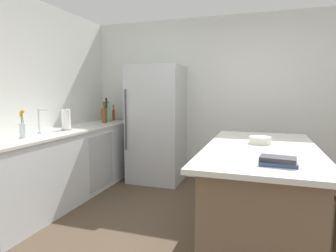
# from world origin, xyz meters

# --- Properties ---
(wall_rear) EXTENTS (6.00, 0.10, 2.60)m
(wall_rear) POSITION_xyz_m (0.00, 2.25, 1.30)
(wall_rear) COLOR silver
(wall_rear) RESTS_ON ground_plane
(counter_run_left) EXTENTS (0.65, 2.73, 0.93)m
(counter_run_left) POSITION_xyz_m (-2.09, 0.75, 0.47)
(counter_run_left) COLOR silver
(counter_run_left) RESTS_ON ground_plane
(kitchen_island) EXTENTS (1.03, 2.03, 0.91)m
(kitchen_island) POSITION_xyz_m (0.37, 0.46, 0.46)
(kitchen_island) COLOR #7A6047
(kitchen_island) RESTS_ON ground_plane
(refrigerator) EXTENTS (0.82, 0.72, 1.83)m
(refrigerator) POSITION_xyz_m (-1.22, 1.86, 0.92)
(refrigerator) COLOR #B7BABF
(refrigerator) RESTS_ON ground_plane
(sink_faucet) EXTENTS (0.15, 0.05, 0.30)m
(sink_faucet) POSITION_xyz_m (-2.14, 0.34, 1.09)
(sink_faucet) COLOR silver
(sink_faucet) RESTS_ON counter_run_left
(flower_vase) EXTENTS (0.07, 0.07, 0.31)m
(flower_vase) POSITION_xyz_m (-2.07, 0.01, 1.04)
(flower_vase) COLOR silver
(flower_vase) RESTS_ON counter_run_left
(paper_towel_roll) EXTENTS (0.14, 0.14, 0.31)m
(paper_towel_roll) POSITION_xyz_m (-2.05, 0.71, 1.07)
(paper_towel_roll) COLOR gray
(paper_towel_roll) RESTS_ON counter_run_left
(vinegar_bottle) EXTENTS (0.05, 0.05, 0.27)m
(vinegar_bottle) POSITION_xyz_m (-2.07, 2.00, 1.04)
(vinegar_bottle) COLOR #994C23
(vinegar_bottle) RESTS_ON counter_run_left
(soda_bottle) EXTENTS (0.08, 0.08, 0.35)m
(soda_bottle) POSITION_xyz_m (-2.15, 1.90, 1.08)
(soda_bottle) COLOR silver
(soda_bottle) RESTS_ON counter_run_left
(wine_bottle) EXTENTS (0.07, 0.07, 0.39)m
(wine_bottle) POSITION_xyz_m (-2.10, 1.81, 1.09)
(wine_bottle) COLOR #19381E
(wine_bottle) RESTS_ON counter_run_left
(gin_bottle) EXTENTS (0.06, 0.06, 0.33)m
(gin_bottle) POSITION_xyz_m (-2.01, 1.72, 1.07)
(gin_bottle) COLOR #8CB79E
(gin_bottle) RESTS_ON counter_run_left
(whiskey_bottle) EXTENTS (0.08, 0.08, 0.34)m
(whiskey_bottle) POSITION_xyz_m (-2.02, 1.61, 1.07)
(whiskey_bottle) COLOR brown
(whiskey_bottle) RESTS_ON counter_run_left
(cookbook_stack) EXTENTS (0.26, 0.18, 0.06)m
(cookbook_stack) POSITION_xyz_m (0.49, -0.23, 0.94)
(cookbook_stack) COLOR #334770
(cookbook_stack) RESTS_ON kitchen_island
(mixing_bowl) EXTENTS (0.22, 0.22, 0.07)m
(mixing_bowl) POSITION_xyz_m (0.36, 0.62, 0.94)
(mixing_bowl) COLOR silver
(mixing_bowl) RESTS_ON kitchen_island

